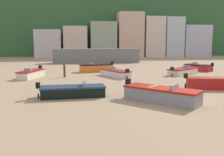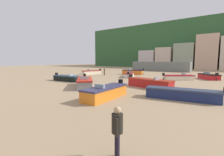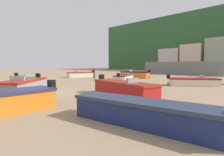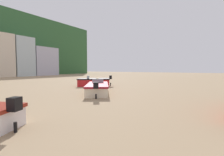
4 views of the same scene
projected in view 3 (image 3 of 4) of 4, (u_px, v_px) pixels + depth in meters
ground_plane at (37, 93)px, 12.89m from camera, size 160.00×160.00×0.00m
harbor_pier at (181, 68)px, 36.18m from camera, size 15.53×2.40×2.56m
townhouse_far_left at (172, 60)px, 55.45m from camera, size 6.14×5.78×6.65m
townhouse_left at (194, 58)px, 50.72m from camera, size 5.60×5.42×7.49m
townhouse_centre_left at (221, 55)px, 46.06m from camera, size 6.28×5.93×8.59m
boat_white_0 at (124, 78)px, 22.58m from camera, size 3.20×4.54×1.05m
boat_grey_2 at (24, 86)px, 12.98m from camera, size 4.62×4.56×1.25m
boat_cream_3 at (193, 82)px, 17.30m from camera, size 4.44×3.89×1.05m
boat_orange_4 at (135, 75)px, 27.18m from camera, size 4.53×2.48×1.28m
boat_black_5 at (26, 80)px, 18.55m from camera, size 4.79×1.85×1.09m
boat_cream_6 at (81, 75)px, 29.03m from camera, size 2.44×4.34×1.12m
boat_red_8 at (123, 89)px, 11.36m from camera, size 5.42×2.35×1.27m
boat_navy_9 at (144, 113)px, 5.97m from camera, size 5.53×1.97×1.15m
mooring_post_near_water at (94, 74)px, 26.43m from camera, size 0.23×0.23×1.37m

